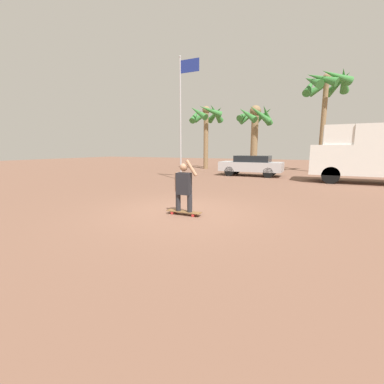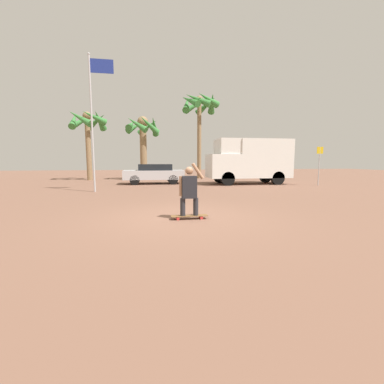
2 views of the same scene
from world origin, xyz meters
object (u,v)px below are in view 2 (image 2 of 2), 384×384
(palm_tree_far_left, at_px, (88,125))
(flagpole, at_px, (94,112))
(person_skateboarder, at_px, (189,189))
(street_sign, at_px, (319,161))
(skateboard, at_px, (189,216))
(palm_tree_near_van, at_px, (199,107))
(parked_car_silver, at_px, (154,173))
(palm_tree_center_background, at_px, (143,132))
(camper_van, at_px, (250,160))

(palm_tree_far_left, relative_size, flagpole, 0.84)
(person_skateboarder, relative_size, flagpole, 0.21)
(flagpole, xyz_separation_m, street_sign, (13.62, 1.29, -2.44))
(skateboard, distance_m, palm_tree_near_van, 17.82)
(skateboard, xyz_separation_m, parked_car_silver, (-0.67, 11.28, 0.66))
(parked_car_silver, relative_size, palm_tree_far_left, 0.72)
(person_skateboarder, height_order, street_sign, street_sign)
(street_sign, bearing_deg, palm_tree_far_left, 154.63)
(palm_tree_center_background, bearing_deg, camper_van, -36.20)
(skateboard, relative_size, camper_van, 0.18)
(skateboard, xyz_separation_m, camper_van, (5.87, 10.05, 1.59))
(person_skateboarder, distance_m, palm_tree_near_van, 17.57)
(palm_tree_near_van, relative_size, palm_tree_center_background, 1.44)
(camper_van, relative_size, parked_car_silver, 1.37)
(camper_van, distance_m, palm_tree_near_van, 8.14)
(parked_car_silver, height_order, flagpole, flagpole)
(palm_tree_center_background, distance_m, flagpole, 8.69)
(person_skateboarder, distance_m, camper_van, 11.67)
(camper_van, xyz_separation_m, street_sign, (4.05, -1.75, -0.07))
(palm_tree_far_left, xyz_separation_m, flagpole, (2.17, -8.78, -0.51))
(palm_tree_far_left, relative_size, street_sign, 2.29)
(palm_tree_near_van, xyz_separation_m, flagpole, (-7.25, -9.29, -2.31))
(skateboard, height_order, parked_car_silver, parked_car_silver)
(camper_van, relative_size, palm_tree_near_van, 0.74)
(palm_tree_near_van, xyz_separation_m, street_sign, (6.37, -8.00, -4.75))
(palm_tree_near_van, xyz_separation_m, palm_tree_center_background, (-5.00, -0.90, -2.36))
(parked_car_silver, bearing_deg, palm_tree_near_van, 49.91)
(camper_van, distance_m, parked_car_silver, 6.72)
(skateboard, distance_m, street_sign, 13.03)
(parked_car_silver, height_order, palm_tree_center_background, palm_tree_center_background)
(camper_van, distance_m, street_sign, 4.42)
(flagpole, bearing_deg, parked_car_silver, 54.67)
(camper_van, height_order, palm_tree_center_background, palm_tree_center_background)
(camper_van, height_order, flagpole, flagpole)
(palm_tree_center_background, bearing_deg, skateboard, -84.65)
(skateboard, xyz_separation_m, palm_tree_far_left, (-5.86, 15.79, 4.47))
(parked_car_silver, distance_m, palm_tree_near_van, 8.63)
(skateboard, relative_size, person_skateboarder, 0.70)
(palm_tree_center_background, height_order, street_sign, palm_tree_center_background)
(palm_tree_near_van, xyz_separation_m, palm_tree_far_left, (-9.42, -0.51, -1.80))
(palm_tree_center_background, bearing_deg, person_skateboarder, -84.66)
(camper_van, distance_m, palm_tree_center_background, 9.35)
(parked_car_silver, height_order, street_sign, street_sign)
(palm_tree_near_van, bearing_deg, palm_tree_center_background, -169.83)
(skateboard, height_order, palm_tree_near_van, palm_tree_near_van)
(person_skateboarder, bearing_deg, palm_tree_near_van, 77.68)
(flagpole, bearing_deg, palm_tree_near_van, 52.02)
(palm_tree_near_van, height_order, palm_tree_far_left, palm_tree_near_van)
(parked_car_silver, xyz_separation_m, palm_tree_far_left, (-5.20, 4.51, 3.81))
(palm_tree_center_background, relative_size, palm_tree_far_left, 0.92)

